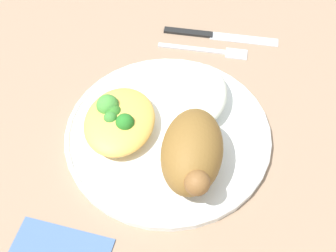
# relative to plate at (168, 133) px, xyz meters

# --- Properties ---
(ground_plane) EXTENTS (2.00, 2.00, 0.00)m
(ground_plane) POSITION_rel_plate_xyz_m (0.00, 0.00, -0.01)
(ground_plane) COLOR #97785F
(plate) EXTENTS (0.28, 0.28, 0.01)m
(plate) POSITION_rel_plate_xyz_m (0.00, 0.00, 0.00)
(plate) COLOR white
(plate) RESTS_ON ground_plane
(roasted_chicken) EXTENTS (0.12, 0.07, 0.07)m
(roasted_chicken) POSITION_rel_plate_xyz_m (0.05, 0.04, 0.04)
(roasted_chicken) COLOR brown
(roasted_chicken) RESTS_ON plate
(rice_pile) EXTENTS (0.11, 0.07, 0.04)m
(rice_pile) POSITION_rel_plate_xyz_m (-0.05, 0.04, 0.03)
(rice_pile) COLOR white
(rice_pile) RESTS_ON plate
(mac_cheese_with_broccoli) EXTENTS (0.11, 0.09, 0.04)m
(mac_cheese_with_broccoli) POSITION_rel_plate_xyz_m (0.00, -0.06, 0.02)
(mac_cheese_with_broccoli) COLOR #F0B34E
(mac_cheese_with_broccoli) RESTS_ON plate
(fork) EXTENTS (0.02, 0.14, 0.01)m
(fork) POSITION_rel_plate_xyz_m (-0.17, 0.04, -0.00)
(fork) COLOR silver
(fork) RESTS_ON ground_plane
(knife) EXTENTS (0.02, 0.19, 0.01)m
(knife) POSITION_rel_plate_xyz_m (-0.21, 0.03, -0.00)
(knife) COLOR black
(knife) RESTS_ON ground_plane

